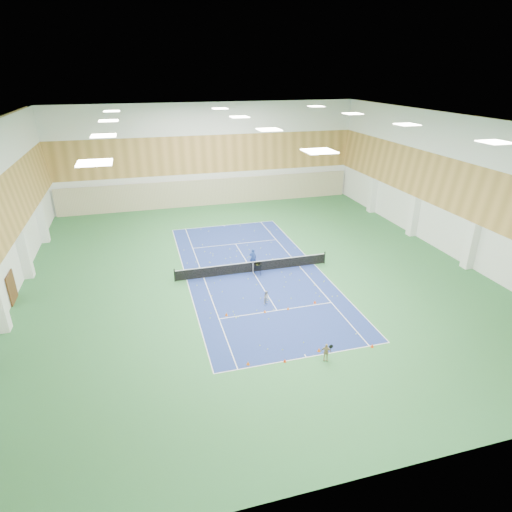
% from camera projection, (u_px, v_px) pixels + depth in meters
% --- Properties ---
extents(ground, '(40.00, 40.00, 0.00)m').
position_uv_depth(ground, '(253.00, 272.00, 35.44)').
color(ground, '#2D6A38').
rests_on(ground, ground).
extents(room_shell, '(36.00, 40.00, 12.00)m').
position_uv_depth(room_shell, '(253.00, 202.00, 33.02)').
color(room_shell, white).
rests_on(room_shell, ground).
extents(wood_cladding, '(36.00, 40.00, 8.00)m').
position_uv_depth(wood_cladding, '(253.00, 177.00, 32.22)').
color(wood_cladding, '#BC8C46').
rests_on(wood_cladding, room_shell).
extents(ceiling_light_grid, '(21.40, 25.40, 0.06)m').
position_uv_depth(ceiling_light_grid, '(252.00, 123.00, 30.64)').
color(ceiling_light_grid, white).
rests_on(ceiling_light_grid, room_shell).
extents(court_surface, '(10.97, 23.77, 0.01)m').
position_uv_depth(court_surface, '(253.00, 272.00, 35.44)').
color(court_surface, navy).
rests_on(court_surface, ground).
extents(tennis_balls_scatter, '(10.57, 22.77, 0.07)m').
position_uv_depth(tennis_balls_scatter, '(253.00, 271.00, 35.42)').
color(tennis_balls_scatter, '#AED023').
rests_on(tennis_balls_scatter, ground).
extents(tennis_net, '(12.80, 0.10, 1.10)m').
position_uv_depth(tennis_net, '(253.00, 266.00, 35.22)').
color(tennis_net, black).
rests_on(tennis_net, ground).
extents(back_curtain, '(35.40, 0.16, 3.20)m').
position_uv_depth(back_curtain, '(211.00, 192.00, 52.21)').
color(back_curtain, '#C6B793').
rests_on(back_curtain, ground).
extents(door_left_b, '(0.08, 1.80, 2.20)m').
position_uv_depth(door_left_b, '(12.00, 288.00, 30.59)').
color(door_left_b, '#593319').
rests_on(door_left_b, ground).
extents(coach, '(0.68, 0.55, 1.62)m').
position_uv_depth(coach, '(253.00, 258.00, 36.14)').
color(coach, navy).
rests_on(coach, ground).
extents(child_court, '(0.62, 0.61, 1.01)m').
position_uv_depth(child_court, '(267.00, 297.00, 30.50)').
color(child_court, '#999AA1').
rests_on(child_court, ground).
extents(child_apron, '(0.70, 0.51, 1.10)m').
position_uv_depth(child_apron, '(326.00, 352.00, 24.53)').
color(child_apron, tan).
rests_on(child_apron, ground).
extents(ball_cart, '(0.66, 0.66, 1.01)m').
position_uv_depth(ball_cart, '(257.00, 269.00, 34.76)').
color(ball_cart, black).
rests_on(ball_cart, ground).
extents(cone_svc_a, '(0.21, 0.21, 0.23)m').
position_uv_depth(cone_svc_a, '(226.00, 314.00, 29.13)').
color(cone_svc_a, orange).
rests_on(cone_svc_a, ground).
extents(cone_svc_b, '(0.19, 0.19, 0.21)m').
position_uv_depth(cone_svc_b, '(265.00, 311.00, 29.52)').
color(cone_svc_b, orange).
rests_on(cone_svc_b, ground).
extents(cone_svc_c, '(0.18, 0.18, 0.20)m').
position_uv_depth(cone_svc_c, '(288.00, 308.00, 29.89)').
color(cone_svc_c, '#E65F0C').
rests_on(cone_svc_c, ground).
extents(cone_svc_d, '(0.22, 0.22, 0.24)m').
position_uv_depth(cone_svc_d, '(315.00, 302.00, 30.68)').
color(cone_svc_d, '#F04D0C').
rests_on(cone_svc_d, ground).
extents(cone_base_a, '(0.21, 0.21, 0.23)m').
position_uv_depth(cone_base_a, '(248.00, 363.00, 24.31)').
color(cone_base_a, orange).
rests_on(cone_base_a, ground).
extents(cone_base_b, '(0.18, 0.18, 0.20)m').
position_uv_depth(cone_base_b, '(285.00, 360.00, 24.55)').
color(cone_base_b, '#FF410D').
rests_on(cone_base_b, ground).
extents(cone_base_c, '(0.22, 0.22, 0.24)m').
position_uv_depth(cone_base_c, '(319.00, 350.00, 25.45)').
color(cone_base_c, '#E85B0C').
rests_on(cone_base_c, ground).
extents(cone_base_d, '(0.20, 0.20, 0.22)m').
position_uv_depth(cone_base_d, '(372.00, 346.00, 25.84)').
color(cone_base_d, '#EA3C0C').
rests_on(cone_base_d, ground).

